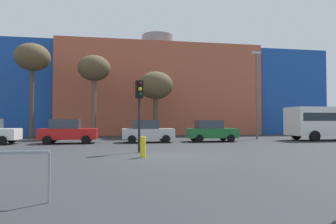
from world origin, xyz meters
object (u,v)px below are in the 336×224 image
(parked_car_3, at_px, (211,131))
(bare_tree_1, at_px, (32,59))
(white_bus, at_px, (329,121))
(traffic_light_island, at_px, (139,99))
(bollard_yellow_0, at_px, (143,147))
(street_lamp, at_px, (257,89))
(bare_tree_2, at_px, (156,86))
(parked_car_2, at_px, (147,131))
(parked_car_1, at_px, (68,131))
(bare_tree_0, at_px, (94,70))

(parked_car_3, bearing_deg, bare_tree_1, 157.32)
(white_bus, relative_size, traffic_light_island, 1.85)
(bollard_yellow_0, height_order, street_lamp, street_lamp)
(bare_tree_2, bearing_deg, white_bus, -25.58)
(parked_car_3, relative_size, bare_tree_2, 0.59)
(parked_car_2, distance_m, white_bus, 15.10)
(parked_car_2, bearing_deg, bare_tree_1, 147.89)
(bare_tree_2, bearing_deg, street_lamp, -27.41)
(white_bus, xyz_separation_m, bare_tree_2, (-13.66, 6.54, 3.36))
(parked_car_3, relative_size, bollard_yellow_0, 4.14)
(parked_car_1, relative_size, bare_tree_1, 0.46)
(bare_tree_2, relative_size, street_lamp, 0.83)
(street_lamp, bearing_deg, bollard_yellow_0, -135.01)
(parked_car_3, relative_size, traffic_light_island, 1.04)
(parked_car_1, distance_m, bare_tree_2, 10.40)
(parked_car_2, height_order, white_bus, white_bus)
(white_bus, relative_size, bare_tree_2, 1.06)
(parked_car_2, bearing_deg, parked_car_1, 180.00)
(parked_car_2, distance_m, parked_car_3, 4.96)
(traffic_light_island, xyz_separation_m, bare_tree_0, (-3.38, 13.04, 3.69))
(bollard_yellow_0, xyz_separation_m, street_lamp, (10.83, 10.82, 3.91))
(parked_car_2, bearing_deg, white_bus, -0.60)
(parked_car_2, distance_m, bare_tree_1, 13.33)
(parked_car_1, distance_m, bare_tree_1, 9.86)
(bare_tree_0, bearing_deg, white_bus, -18.32)
(parked_car_1, relative_size, street_lamp, 0.51)
(parked_car_2, relative_size, bare_tree_1, 0.44)
(bare_tree_0, bearing_deg, parked_car_2, -54.88)
(parked_car_1, relative_size, bare_tree_0, 0.51)
(parked_car_3, height_order, bare_tree_1, bare_tree_1)
(parked_car_3, bearing_deg, bare_tree_2, 118.98)
(bare_tree_1, distance_m, bollard_yellow_0, 18.70)
(parked_car_1, bearing_deg, bare_tree_2, 41.94)
(white_bus, relative_size, bare_tree_0, 0.87)
(bare_tree_2, distance_m, bollard_yellow_0, 16.02)
(parked_car_1, relative_size, white_bus, 0.58)
(bare_tree_2, bearing_deg, traffic_light_island, -100.71)
(parked_car_3, xyz_separation_m, traffic_light_island, (-6.01, -6.73, 1.89))
(parked_car_2, distance_m, bollard_yellow_0, 8.85)
(bare_tree_2, bearing_deg, bare_tree_0, -179.28)
(bollard_yellow_0, relative_size, street_lamp, 0.12)
(parked_car_1, relative_size, bollard_yellow_0, 4.30)
(bare_tree_2, xyz_separation_m, bollard_yellow_0, (-2.45, -15.17, -4.52))
(parked_car_3, distance_m, traffic_light_island, 9.22)
(white_bus, bearing_deg, parked_car_2, 179.40)
(parked_car_2, xyz_separation_m, traffic_light_island, (-1.05, -6.73, 1.88))
(bollard_yellow_0, distance_m, street_lamp, 15.80)
(bare_tree_1, bearing_deg, street_lamp, -11.95)
(bare_tree_2, height_order, street_lamp, street_lamp)
(parked_car_3, relative_size, bare_tree_0, 0.49)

